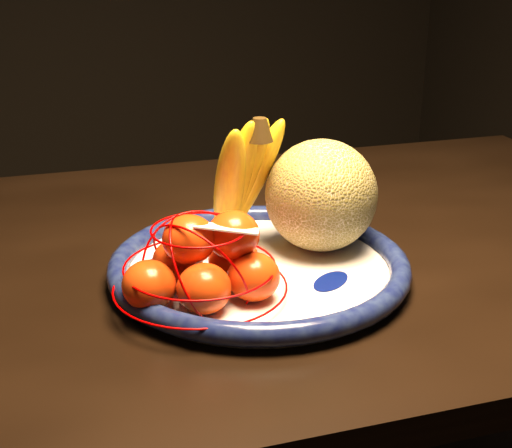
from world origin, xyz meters
name	(u,v)px	position (x,y,z in m)	size (l,w,h in m)	color
dining_table	(251,291)	(0.04, -0.08, 0.64)	(1.52, 1.00, 0.72)	black
fruit_bowl	(259,267)	(0.01, -0.19, 0.73)	(0.38, 0.38, 0.03)	white
cantaloupe	(321,195)	(0.11, -0.17, 0.81)	(0.15, 0.15, 0.15)	olive
banana_bunch	(240,175)	(0.01, -0.12, 0.83)	(0.12, 0.13, 0.20)	yellow
mandarin_bag	(205,265)	(-0.08, -0.24, 0.77)	(0.26, 0.26, 0.13)	#F1370F
price_tag	(227,228)	(-0.06, -0.26, 0.82)	(0.07, 0.03, 0.00)	white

